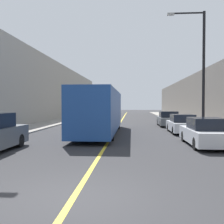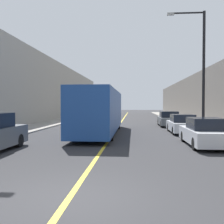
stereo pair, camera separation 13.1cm
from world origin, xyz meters
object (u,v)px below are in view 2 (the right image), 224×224
object	(u,v)px
bus	(100,111)
street_lamp_right	(201,65)
car_right_mid	(182,125)
car_right_far	(169,119)
car_right_near	(205,133)

from	to	relation	value
bus	street_lamp_right	distance (m)	8.09
car_right_mid	car_right_far	distance (m)	6.31
bus	car_right_near	size ratio (longest dim) A/B	2.68
bus	car_right_far	xyz separation A→B (m)	(6.02, 7.08, -1.04)
car_right_mid	car_right_near	bearing A→B (deg)	-89.60
car_right_mid	street_lamp_right	bearing A→B (deg)	-35.05
car_right_near	street_lamp_right	bearing A→B (deg)	78.39
bus	street_lamp_right	bearing A→B (deg)	-0.30
bus	car_right_far	size ratio (longest dim) A/B	2.86
car_right_near	street_lamp_right	distance (m)	7.05
car_right_mid	car_right_far	size ratio (longest dim) A/B	1.00
car_right_far	bus	bearing A→B (deg)	-130.37
car_right_far	street_lamp_right	bearing A→B (deg)	-79.37
car_right_far	street_lamp_right	distance (m)	8.48
car_right_near	car_right_mid	size ratio (longest dim) A/B	1.07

